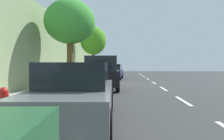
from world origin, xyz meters
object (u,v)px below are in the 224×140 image
Objects in this scene: street_tree_near_cyclist at (93,41)px; street_tree_mid_block at (70,23)px; parked_sedan_grey_far at (76,93)px; pedestrian_on_phone at (88,68)px; parked_sedan_dark_blue_second at (113,72)px; bicycle_at_curb at (99,80)px; cyclist_with_backpack at (97,69)px; fire_hydrant at (4,106)px; parked_sedan_silver_nearest at (116,69)px; parked_pickup_black_mid at (102,74)px.

street_tree_near_cyclist is 1.02× the size of street_tree_mid_block.
parked_sedan_grey_far is 2.77× the size of pedestrian_on_phone.
pedestrian_on_phone is (3.30, -20.54, 0.29)m from parked_sedan_grey_far.
bicycle_at_curb is (0.70, 6.03, -0.37)m from parked_sedan_dark_blue_second.
street_tree_near_cyclist reaches higher than cyclist_with_backpack.
street_tree_near_cyclist reaches higher than fire_hydrant.
bicycle_at_curb is (0.56, 15.16, -0.37)m from parked_sedan_silver_nearest.
street_tree_near_cyclist is at bearing -78.24° from bicycle_at_curb.
parked_pickup_black_mid is 1.20× the size of parked_sedan_grey_far.
pedestrian_on_phone is at bearing -80.88° from parked_sedan_grey_far.
street_tree_near_cyclist is at bearing -79.25° from cyclist_with_backpack.
parked_sedan_silver_nearest is at bearing -96.90° from street_tree_mid_block.
parked_sedan_dark_blue_second reaches higher than bicycle_at_curb.
fire_hydrant is (-1.81, 21.26, -0.49)m from pedestrian_on_phone.
parked_sedan_silver_nearest is at bearing -89.14° from parked_sedan_dark_blue_second.
parked_pickup_black_mid reaches higher than parked_sedan_silver_nearest.
parked_sedan_grey_far is at bearing 99.12° from pedestrian_on_phone.
street_tree_near_cyclist reaches higher than street_tree_mid_block.
street_tree_mid_block is (-0.00, 9.67, 0.02)m from street_tree_near_cyclist.
cyclist_with_backpack is at bearing -76.74° from parked_pickup_black_mid.
parked_pickup_black_mid is 10.58m from street_tree_near_cyclist.
parked_sedan_silver_nearest is at bearing -105.21° from street_tree_near_cyclist.
cyclist_with_backpack is 11.00m from fire_hydrant.
fire_hydrant is at bearing 94.49° from street_tree_mid_block.
parked_sedan_silver_nearest is 1.01× the size of parked_sedan_grey_far.
cyclist_with_backpack is 7.66m from street_tree_near_cyclist.
street_tree_near_cyclist reaches higher than bicycle_at_curb.
cyclist_with_backpack is 1.12× the size of pedestrian_on_phone.
parked_sedan_grey_far is 1.66m from fire_hydrant.
parked_sedan_grey_far is at bearing 90.07° from parked_sedan_silver_nearest.
street_tree_near_cyclist reaches higher than parked_sedan_silver_nearest.
parked_sedan_grey_far is 0.84× the size of street_tree_mid_block.
parked_sedan_grey_far is 2.48× the size of cyclist_with_backpack.
parked_sedan_grey_far is 5.34× the size of fire_hydrant.
parked_sedan_dark_blue_second is 5.83m from pedestrian_on_phone.
street_tree_mid_block reaches higher than parked_sedan_grey_far.
parked_sedan_silver_nearest is 1.00× the size of parked_sedan_dark_blue_second.
bicycle_at_curb is at bearing 87.87° from parked_sedan_silver_nearest.
parked_pickup_black_mid is (0.09, 17.64, 0.15)m from parked_sedan_silver_nearest.
parked_pickup_black_mid is at bearing 103.26° from cyclist_with_backpack.
parked_sedan_grey_far reaches higher than bicycle_at_curb.
parked_pickup_black_mid reaches higher than fire_hydrant.
fire_hydrant is (1.37, 8.02, -0.35)m from parked_pickup_black_mid.
street_tree_near_cyclist is 4.64m from pedestrian_on_phone.
parked_pickup_black_mid reaches higher than pedestrian_on_phone.
street_tree_near_cyclist is at bearing 74.79° from parked_sedan_silver_nearest.
parked_sedan_dark_blue_second is 15.82m from parked_sedan_grey_far.
bicycle_at_curb is at bearing -79.25° from parked_pickup_black_mid.
street_tree_mid_block is at bearing 55.64° from bicycle_at_curb.
parked_sedan_dark_blue_second is 2.49× the size of cyclist_with_backpack.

